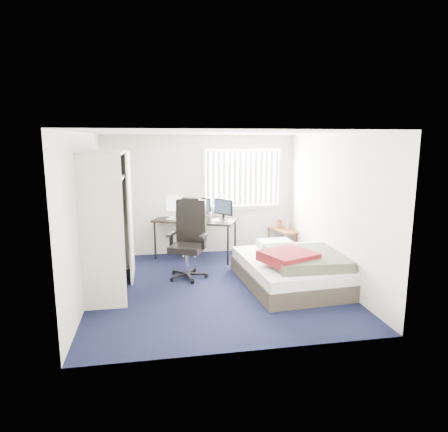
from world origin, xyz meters
TOP-DOWN VIEW (x-y plane):
  - ground at (0.00, 0.00)m, footprint 4.20×4.20m
  - room_shell at (0.00, 0.00)m, footprint 4.20×4.20m
  - window_assembly at (0.90, 2.04)m, footprint 1.72×0.09m
  - closet at (-1.67, 0.27)m, footprint 0.64×1.84m
  - desk at (-0.13, 1.75)m, footprint 1.81×1.37m
  - office_chair at (-0.39, 0.60)m, footprint 0.86×0.86m
  - footstool at (-0.26, 1.85)m, footprint 0.39×0.34m
  - nightstand at (1.75, 1.85)m, footprint 0.57×0.80m
  - bed at (1.27, -0.13)m, footprint 1.65×2.12m
  - pine_box at (-1.65, -0.44)m, footprint 0.42×0.34m

SIDE VIEW (x-z plane):
  - ground at x=0.00m, z-range 0.00..0.00m
  - pine_box at x=-1.65m, z-range 0.00..0.29m
  - footstool at x=-0.26m, z-range 0.07..0.34m
  - bed at x=1.27m, z-range -0.05..0.61m
  - nightstand at x=1.75m, z-range 0.10..0.77m
  - office_chair at x=-0.39m, z-range -0.16..1.22m
  - desk at x=-0.13m, z-range 0.19..1.46m
  - closet at x=-1.67m, z-range 0.24..2.46m
  - room_shell at x=0.00m, z-range -0.59..3.61m
  - window_assembly at x=0.90m, z-range 0.94..2.26m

